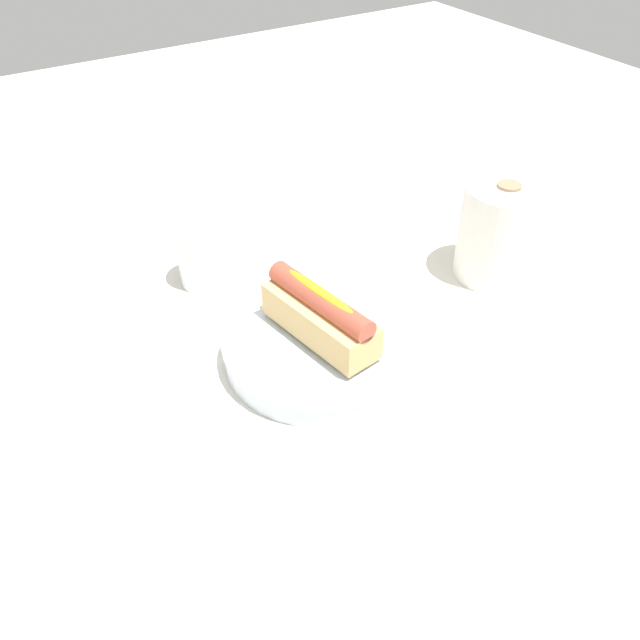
# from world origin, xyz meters

# --- Properties ---
(ground_plane) EXTENTS (2.40, 2.40, 0.00)m
(ground_plane) POSITION_xyz_m (0.00, 0.00, 0.00)
(ground_plane) COLOR silver
(serving_bowl) EXTENTS (0.23, 0.23, 0.04)m
(serving_bowl) POSITION_xyz_m (0.01, 0.02, 0.02)
(serving_bowl) COLOR silver
(serving_bowl) RESTS_ON ground_plane
(hotdog_front) EXTENTS (0.16, 0.07, 0.06)m
(hotdog_front) POSITION_xyz_m (0.01, 0.02, 0.07)
(hotdog_front) COLOR #DBB270
(hotdog_front) RESTS_ON serving_bowl
(water_glass) EXTENTS (0.07, 0.07, 0.09)m
(water_glass) POSITION_xyz_m (-0.20, -0.03, 0.04)
(water_glass) COLOR white
(water_glass) RESTS_ON ground_plane
(paper_towel_roll) EXTENTS (0.11, 0.11, 0.13)m
(paper_towel_roll) POSITION_xyz_m (-0.01, 0.31, 0.07)
(paper_towel_roll) COLOR white
(paper_towel_roll) RESTS_ON ground_plane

